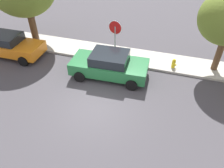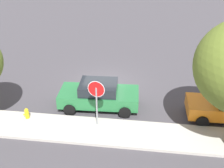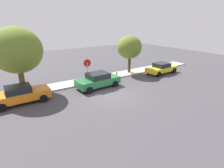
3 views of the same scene
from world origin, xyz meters
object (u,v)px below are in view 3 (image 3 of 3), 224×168
object	(u,v)px
parked_car_green	(98,80)
parked_car_yellow	(162,68)
street_tree_near_corner	(17,50)
fire_hydrant	(116,74)
parked_car_orange	(21,94)
stop_sign	(87,66)
street_tree_mid_block	(129,47)

from	to	relation	value
parked_car_green	parked_car_yellow	xyz separation A→B (m)	(9.29, 0.00, -0.07)
street_tree_near_corner	fire_hydrant	size ratio (longest dim) A/B	8.35
parked_car_orange	street_tree_near_corner	distance (m)	3.86
parked_car_orange	fire_hydrant	xyz separation A→B (m)	(10.46, 1.48, -0.38)
parked_car_green	parked_car_yellow	world-z (taller)	parked_car_green
street_tree_near_corner	stop_sign	bearing A→B (deg)	-4.84
stop_sign	parked_car_orange	size ratio (longest dim) A/B	0.60
parked_car_green	parked_car_yellow	size ratio (longest dim) A/B	1.00
parked_car_green	parked_car_yellow	distance (m)	9.29
parked_car_yellow	street_tree_near_corner	distance (m)	16.30
street_tree_near_corner	parked_car_orange	bearing A→B (deg)	-102.44
parked_car_green	street_tree_near_corner	world-z (taller)	street_tree_near_corner
stop_sign	street_tree_mid_block	distance (m)	6.10
stop_sign	street_tree_mid_block	size ratio (longest dim) A/B	0.55
stop_sign	street_tree_mid_block	xyz separation A→B (m)	(5.90, 0.33, 1.52)
street_tree_near_corner	street_tree_mid_block	xyz separation A→B (m)	(12.17, -0.21, -0.63)
parked_car_green	street_tree_near_corner	bearing A→B (deg)	159.84
parked_car_yellow	fire_hydrant	xyz separation A→B (m)	(-5.79, 1.77, -0.34)
parked_car_orange	street_tree_mid_block	size ratio (longest dim) A/B	0.92
parked_car_yellow	fire_hydrant	distance (m)	6.07
stop_sign	fire_hydrant	size ratio (longest dim) A/B	3.65
stop_sign	street_tree_mid_block	bearing A→B (deg)	3.17
street_tree_mid_block	fire_hydrant	size ratio (longest dim) A/B	6.65
stop_sign	fire_hydrant	xyz separation A→B (m)	(3.72, -0.08, -1.45)
parked_car_green	parked_car_orange	distance (m)	6.96
parked_car_green	street_tree_mid_block	size ratio (longest dim) A/B	0.93
stop_sign	parked_car_yellow	size ratio (longest dim) A/B	0.59
parked_car_orange	street_tree_near_corner	bearing A→B (deg)	77.56
stop_sign	parked_car_yellow	xyz separation A→B (m)	(9.51, -1.85, -1.11)
fire_hydrant	parked_car_yellow	bearing A→B (deg)	-17.02
stop_sign	fire_hydrant	distance (m)	3.99
parked_car_green	fire_hydrant	distance (m)	3.94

